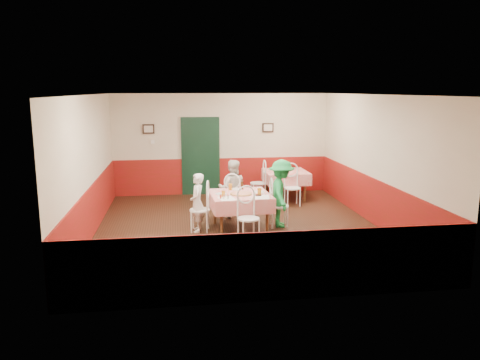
{
  "coord_description": "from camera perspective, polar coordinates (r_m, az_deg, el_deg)",
  "views": [
    {
      "loc": [
        -1.29,
        -9.47,
        2.9
      ],
      "look_at": [
        0.03,
        -0.01,
        1.05
      ],
      "focal_mm": 35.0,
      "sensor_mm": 36.0,
      "label": 1
    }
  ],
  "objects": [
    {
      "name": "wainscot_left",
      "position": [
        9.92,
        -17.56,
        -3.57
      ],
      "size": [
        0.03,
        7.0,
        1.0
      ],
      "primitive_type": "cube",
      "color": "maroon",
      "rests_on": "ground"
    },
    {
      "name": "glass_b",
      "position": [
        9.64,
        2.38,
        -1.42
      ],
      "size": [
        0.09,
        0.09,
        0.15
      ],
      "primitive_type": "cylinder",
      "rotation": [
        0.0,
        0.0,
        0.06
      ],
      "color": "#BF7219",
      "rests_on": "main_table"
    },
    {
      "name": "chair_second_a",
      "position": [
        12.45,
        2.22,
        -0.39
      ],
      "size": [
        0.42,
        0.42,
        0.9
      ],
      "primitive_type": null,
      "rotation": [
        0.0,
        0.0,
        -1.57
      ],
      "color": "white",
      "rests_on": "ground"
    },
    {
      "name": "floor",
      "position": [
        9.99,
        -0.16,
        -5.92
      ],
      "size": [
        7.0,
        7.0,
        0.0
      ],
      "primitive_type": "plane",
      "color": "black",
      "rests_on": "ground"
    },
    {
      "name": "diner_right",
      "position": [
        10.0,
        5.06,
        -1.64
      ],
      "size": [
        0.67,
        1.0,
        1.45
      ],
      "primitive_type": "imported",
      "rotation": [
        0.0,
        0.0,
        1.43
      ],
      "color": "gray",
      "rests_on": "ground"
    },
    {
      "name": "chair_right",
      "position": [
        10.05,
        4.76,
        -3.18
      ],
      "size": [
        0.45,
        0.45,
        0.9
      ],
      "primitive_type": null,
      "rotation": [
        0.0,
        0.0,
        1.5
      ],
      "color": "white",
      "rests_on": "ground"
    },
    {
      "name": "ceiling",
      "position": [
        9.56,
        -0.17,
        10.37
      ],
      "size": [
        7.0,
        7.0,
        0.0
      ],
      "primitive_type": "plane",
      "color": "white",
      "rests_on": "back_wall"
    },
    {
      "name": "menu_right",
      "position": [
        9.49,
        2.68,
        -2.07
      ],
      "size": [
        0.36,
        0.44,
        0.0
      ],
      "primitive_type": "cube",
      "rotation": [
        0.0,
        0.0,
        -0.15
      ],
      "color": "white",
      "rests_on": "main_table"
    },
    {
      "name": "thermostat",
      "position": [
        13.01,
        -10.6,
        4.6
      ],
      "size": [
        0.1,
        0.03,
        0.1
      ],
      "primitive_type": "cube",
      "color": "white",
      "rests_on": "back_wall"
    },
    {
      "name": "plate_left",
      "position": [
        9.73,
        -2.31,
        -1.7
      ],
      "size": [
        0.26,
        0.26,
        0.01
      ],
      "primitive_type": "cylinder",
      "rotation": [
        0.0,
        0.0,
        0.06
      ],
      "color": "white",
      "rests_on": "main_table"
    },
    {
      "name": "diner_far",
      "position": [
        10.67,
        -0.94,
        -1.09
      ],
      "size": [
        0.74,
        0.63,
        1.34
      ],
      "primitive_type": "imported",
      "rotation": [
        0.0,
        0.0,
        2.94
      ],
      "color": "gray",
      "rests_on": "ground"
    },
    {
      "name": "menu_left",
      "position": [
        9.34,
        -1.63,
        -2.27
      ],
      "size": [
        0.37,
        0.45,
        0.0
      ],
      "primitive_type": "cube",
      "rotation": [
        0.0,
        0.0,
        0.2
      ],
      "color": "white",
      "rests_on": "main_table"
    },
    {
      "name": "shaker_a",
      "position": [
        9.28,
        -1.99,
        -2.08
      ],
      "size": [
        0.04,
        0.04,
        0.09
      ],
      "primitive_type": "cylinder",
      "rotation": [
        0.0,
        0.0,
        0.06
      ],
      "color": "silver",
      "rests_on": "main_table"
    },
    {
      "name": "chair_far",
      "position": [
        10.67,
        -0.89,
        -2.31
      ],
      "size": [
        0.49,
        0.49,
        0.9
      ],
      "primitive_type": null,
      "rotation": [
        0.0,
        0.0,
        2.95
      ],
      "color": "white",
      "rests_on": "ground"
    },
    {
      "name": "chair_left",
      "position": [
        9.73,
        -4.92,
        -3.66
      ],
      "size": [
        0.48,
        0.48,
        0.9
      ],
      "primitive_type": null,
      "rotation": [
        0.0,
        0.0,
        -1.74
      ],
      "color": "white",
      "rests_on": "ground"
    },
    {
      "name": "pizza",
      "position": [
        9.71,
        0.13,
        -1.68
      ],
      "size": [
        0.46,
        0.46,
        0.03
      ],
      "primitive_type": "cylinder",
      "rotation": [
        0.0,
        0.0,
        0.06
      ],
      "color": "#B74723",
      "rests_on": "main_table"
    },
    {
      "name": "second_table",
      "position": [
        12.62,
        5.57,
        -0.63
      ],
      "size": [
        1.12,
        1.12,
        0.77
      ],
      "primitive_type": "cube",
      "rotation": [
        0.0,
        0.0,
        0.0
      ],
      "color": "red",
      "rests_on": "ground"
    },
    {
      "name": "glass_a",
      "position": [
        9.47,
        -2.04,
        -1.7
      ],
      "size": [
        0.07,
        0.07,
        0.13
      ],
      "primitive_type": "cylinder",
      "rotation": [
        0.0,
        0.0,
        0.06
      ],
      "color": "#BF7219",
      "rests_on": "main_table"
    },
    {
      "name": "shaker_c",
      "position": [
        9.33,
        -2.37,
        -2.02
      ],
      "size": [
        0.04,
        0.04,
        0.09
      ],
      "primitive_type": "cylinder",
      "rotation": [
        0.0,
        0.0,
        0.06
      ],
      "color": "#B23319",
      "rests_on": "main_table"
    },
    {
      "name": "plate_far",
      "position": [
        10.18,
        -0.41,
        -1.12
      ],
      "size": [
        0.26,
        0.26,
        0.01
      ],
      "primitive_type": "cylinder",
      "rotation": [
        0.0,
        0.0,
        0.06
      ],
      "color": "white",
      "rests_on": "main_table"
    },
    {
      "name": "left_wall",
      "position": [
        9.74,
        -17.95,
        1.57
      ],
      "size": [
        0.1,
        7.0,
        2.8
      ],
      "primitive_type": "cube",
      "color": "beige",
      "rests_on": "ground"
    },
    {
      "name": "picture_right",
      "position": [
        13.22,
        3.42,
        6.39
      ],
      "size": [
        0.32,
        0.03,
        0.26
      ],
      "primitive_type": "cube",
      "color": "black",
      "rests_on": "back_wall"
    },
    {
      "name": "beer_bottle",
      "position": [
        10.19,
        0.25,
        -0.57
      ],
      "size": [
        0.06,
        0.06,
        0.2
      ],
      "primitive_type": "cylinder",
      "rotation": [
        0.0,
        0.0,
        0.06
      ],
      "color": "#381C0A",
      "rests_on": "main_table"
    },
    {
      "name": "glass_c",
      "position": [
        10.12,
        -1.17,
        -0.84
      ],
      "size": [
        0.08,
        0.08,
        0.14
      ],
      "primitive_type": "cylinder",
      "rotation": [
        0.0,
        0.0,
        0.06
      ],
      "color": "#BF7219",
      "rests_on": "main_table"
    },
    {
      "name": "wainscot_back",
      "position": [
        13.24,
        -2.2,
        0.51
      ],
      "size": [
        6.0,
        0.03,
        1.0
      ],
      "primitive_type": "cube",
      "color": "maroon",
      "rests_on": "ground"
    },
    {
      "name": "wainscot_right",
      "position": [
        10.66,
        15.96,
        -2.47
      ],
      "size": [
        0.03,
        7.0,
        1.0
      ],
      "primitive_type": "cube",
      "color": "maroon",
      "rests_on": "ground"
    },
    {
      "name": "plate_right",
      "position": [
        9.9,
        2.31,
        -1.49
      ],
      "size": [
        0.26,
        0.26,
        0.01
      ],
      "primitive_type": "cylinder",
      "rotation": [
        0.0,
        0.0,
        0.06
      ],
      "color": "white",
      "rests_on": "main_table"
    },
    {
      "name": "front_wall",
      "position": [
        6.29,
        4.14,
        -2.87
      ],
      "size": [
        6.0,
        0.1,
        2.8
      ],
      "primitive_type": "cube",
      "color": "beige",
      "rests_on": "ground"
    },
    {
      "name": "shaker_b",
      "position": [
        9.27,
        -1.46,
        -2.1
      ],
      "size": [
        0.04,
        0.04,
        0.09
      ],
      "primitive_type": "cylinder",
      "rotation": [
        0.0,
        0.0,
        0.06
      ],
      "color": "silver",
      "rests_on": "main_table"
    },
    {
      "name": "chair_near",
      "position": [
        9.05,
        1.05,
        -4.74
      ],
      "size": [
        0.48,
        0.48,
        0.9
      ],
      "primitive_type": null,
      "rotation": [
        0.0,
        0.0,
        0.16
      ],
      "color": "white",
      "rests_on": "ground"
    },
    {
      "name": "right_wall",
      "position": [
        10.5,
        16.29,
        2.31
      ],
      "size": [
        0.1,
        7.0,
        2.8
      ],
      "primitive_type": "cube",
      "color": "beige",
      "rests_on": "ground"
    },
    {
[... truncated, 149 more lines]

